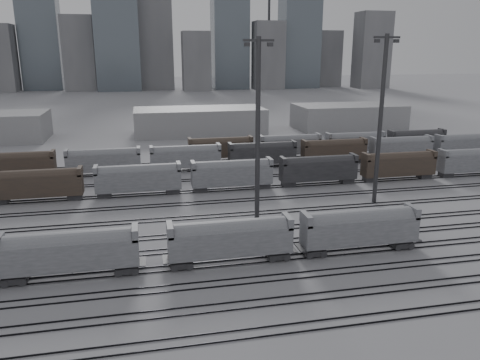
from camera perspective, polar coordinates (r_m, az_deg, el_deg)
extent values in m
plane|color=#A1A1A6|center=(56.73, -2.71, -10.65)|extent=(900.00, 900.00, 0.00)
cube|color=black|center=(44.14, 0.61, -18.78)|extent=(220.00, 0.07, 0.16)
cube|color=black|center=(45.30, 0.19, -17.78)|extent=(220.00, 0.07, 0.16)
cube|color=black|center=(48.27, -0.74, -15.52)|extent=(220.00, 0.07, 0.16)
cube|color=black|center=(49.48, -1.08, -14.69)|extent=(220.00, 0.07, 0.16)
cube|color=black|center=(52.55, -1.84, -12.78)|extent=(220.00, 0.07, 0.16)
cube|color=black|center=(53.80, -2.12, -12.08)|extent=(220.00, 0.07, 0.16)
cube|color=black|center=(56.94, -2.75, -10.45)|extent=(220.00, 0.07, 0.16)
cube|color=black|center=(58.22, -2.99, -9.85)|extent=(220.00, 0.07, 0.16)
cube|color=black|center=(61.43, -3.52, -8.46)|extent=(220.00, 0.07, 0.16)
cube|color=black|center=(62.74, -3.72, -7.94)|extent=(220.00, 0.07, 0.16)
cube|color=black|center=(66.00, -4.18, -6.74)|extent=(220.00, 0.07, 0.16)
cube|color=black|center=(67.32, -4.35, -6.29)|extent=(220.00, 0.07, 0.16)
cube|color=black|center=(72.48, -4.96, -4.70)|extent=(220.00, 0.07, 0.16)
cube|color=black|center=(73.82, -5.10, -4.33)|extent=(220.00, 0.07, 0.16)
cube|color=black|center=(79.05, -5.60, -3.00)|extent=(220.00, 0.07, 0.16)
cube|color=black|center=(80.41, -5.72, -2.68)|extent=(220.00, 0.07, 0.16)
cube|color=black|center=(85.69, -6.14, -1.55)|extent=(220.00, 0.07, 0.16)
cube|color=black|center=(87.06, -6.25, -1.29)|extent=(220.00, 0.07, 0.16)
cube|color=black|center=(93.35, -6.67, -0.16)|extent=(220.00, 0.07, 0.16)
cube|color=black|center=(94.73, -6.75, 0.07)|extent=(220.00, 0.07, 0.16)
cube|color=black|center=(101.06, -7.11, 1.03)|extent=(220.00, 0.07, 0.16)
cube|color=black|center=(102.44, -7.19, 1.22)|extent=(220.00, 0.07, 0.16)
cube|color=black|center=(108.81, -7.50, 2.04)|extent=(220.00, 0.07, 0.16)
cube|color=black|center=(110.20, -7.56, 2.21)|extent=(220.00, 0.07, 0.16)
cube|color=#262629|center=(58.65, -25.69, -10.75)|extent=(2.61, 2.11, 0.70)
cube|color=#262629|center=(56.87, -13.64, -10.41)|extent=(2.61, 2.11, 0.70)
cube|color=gray|center=(56.49, -19.97, -8.48)|extent=(15.06, 3.01, 3.21)
cylinder|color=gray|center=(56.04, -20.09, -7.35)|extent=(13.66, 2.91, 2.91)
cube|color=gray|center=(55.10, -12.67, -6.25)|extent=(0.70, 3.01, 1.41)
cone|color=#262629|center=(57.28, -19.79, -10.28)|extent=(2.41, 2.41, 0.90)
cube|color=#262629|center=(56.94, -7.16, -10.04)|extent=(2.59, 2.09, 0.70)
cube|color=#262629|center=(58.96, 4.61, -9.05)|extent=(2.59, 2.09, 0.70)
cube|color=gray|center=(56.71, -1.18, -7.45)|extent=(14.92, 2.98, 3.18)
cylinder|color=gray|center=(56.26, -1.18, -6.32)|extent=(13.52, 2.88, 2.88)
cube|color=gray|center=(55.17, -8.55, -6.06)|extent=(0.70, 2.98, 1.39)
cube|color=gray|center=(57.65, 5.84, -5.01)|extent=(0.70, 2.98, 1.39)
cone|color=#262629|center=(57.48, -1.17, -9.23)|extent=(2.39, 2.39, 0.90)
cube|color=#262629|center=(60.41, 9.01, -8.57)|extent=(2.62, 2.11, 0.70)
cube|color=#262629|center=(65.51, 19.01, -7.31)|extent=(2.62, 2.11, 0.70)
cube|color=gray|center=(61.84, 14.36, -5.93)|extent=(15.11, 3.02, 3.22)
cylinder|color=gray|center=(61.43, 14.44, -4.88)|extent=(13.70, 2.92, 2.92)
cube|color=gray|center=(58.37, 8.07, -4.76)|extent=(0.70, 3.02, 1.41)
cube|color=gray|center=(64.64, 20.27, -3.59)|extent=(0.70, 3.02, 1.41)
cone|color=#262629|center=(62.57, 14.25, -7.60)|extent=(2.42, 2.42, 0.91)
cylinder|color=#343437|center=(66.91, 2.18, 5.53)|extent=(0.69, 0.69, 26.91)
cube|color=#343437|center=(65.96, 2.29, 16.65)|extent=(4.31, 0.32, 0.32)
cube|color=#343437|center=(65.57, 0.86, 16.20)|extent=(0.75, 0.54, 0.54)
cube|color=#343437|center=(66.36, 3.69, 16.16)|extent=(0.75, 0.54, 0.54)
cylinder|color=#343437|center=(80.52, 16.73, 6.82)|extent=(0.71, 0.71, 27.64)
cube|color=#343437|center=(79.80, 17.48, 16.27)|extent=(4.42, 0.33, 0.33)
cube|color=#343437|center=(79.00, 16.36, 15.97)|extent=(0.77, 0.55, 0.55)
cube|color=#343437|center=(80.60, 18.52, 15.78)|extent=(0.77, 0.55, 0.55)
cube|color=#4A3A2F|center=(87.12, -23.50, -0.63)|extent=(15.00, 3.00, 5.60)
cube|color=gray|center=(85.26, -12.27, -0.01)|extent=(15.00, 3.00, 5.60)
cube|color=gray|center=(86.76, -0.99, 0.61)|extent=(15.00, 3.00, 5.60)
cube|color=#262629|center=(91.45, 9.52, 1.17)|extent=(15.00, 3.00, 5.60)
cube|color=#4A3A2F|center=(98.87, 18.74, 1.62)|extent=(15.00, 3.00, 5.60)
cube|color=gray|center=(108.48, 26.50, 1.98)|extent=(15.00, 3.00, 5.60)
cube|color=#4A3A2F|center=(103.84, -25.65, 1.54)|extent=(15.00, 3.00, 5.60)
cube|color=gray|center=(101.11, -16.27, 2.12)|extent=(15.00, 3.00, 5.60)
cube|color=gray|center=(101.21, -6.64, 2.65)|extent=(15.00, 3.00, 5.60)
cube|color=#262629|center=(104.12, 2.72, 3.09)|extent=(15.00, 3.00, 5.60)
cube|color=#4A3A2F|center=(109.62, 11.37, 3.43)|extent=(15.00, 3.00, 5.60)
cube|color=gray|center=(117.34, 19.03, 3.66)|extent=(15.00, 3.00, 5.60)
cube|color=gray|center=(126.89, 25.65, 3.81)|extent=(15.00, 3.00, 5.60)
cube|color=#4A3A2F|center=(110.11, -2.38, 3.77)|extent=(15.00, 3.00, 5.60)
cube|color=gray|center=(114.14, 6.09, 4.11)|extent=(15.00, 3.00, 5.60)
cube|color=gray|center=(120.46, 13.82, 4.34)|extent=(15.00, 3.00, 5.60)
cube|color=#262629|center=(128.72, 20.68, 4.48)|extent=(15.00, 3.00, 5.60)
cube|color=#9E9DA0|center=(147.96, -4.97, 7.17)|extent=(40.00, 18.00, 8.00)
cube|color=#9E9DA0|center=(161.86, 13.03, 7.54)|extent=(35.00, 18.00, 8.00)
cube|color=slate|center=(336.46, -23.71, 16.68)|extent=(25.00, 20.00, 80.00)
cube|color=gray|center=(332.42, -19.06, 14.37)|extent=(20.00, 16.00, 48.00)
cube|color=slate|center=(331.36, -14.91, 18.76)|extent=(28.00, 22.40, 95.00)
cube|color=gray|center=(330.66, -10.19, 15.99)|extent=(22.00, 17.60, 60.00)
cube|color=gray|center=(332.60, -5.66, 14.24)|extent=(18.00, 14.40, 38.00)
cube|color=slate|center=(336.52, -1.31, 17.22)|extent=(24.00, 19.20, 72.00)
cube|color=gray|center=(341.91, 2.96, 14.91)|extent=(20.00, 16.00, 45.00)
cube|color=slate|center=(349.71, 7.19, 18.35)|extent=(26.00, 20.80, 88.00)
cube|color=gray|center=(358.09, 10.96, 14.28)|extent=(18.00, 14.40, 40.00)
cube|color=gray|center=(368.42, 14.72, 15.02)|extent=(22.00, 17.60, 52.00)
cylinder|color=#343437|center=(356.93, -16.45, 18.77)|extent=(1.80, 1.80, 100.00)
cylinder|color=#343437|center=(369.51, 3.56, 19.20)|extent=(1.80, 1.80, 100.00)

